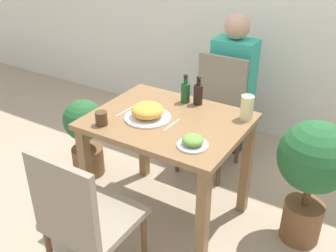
{
  "coord_description": "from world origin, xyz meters",
  "views": [
    {
      "loc": [
        1.09,
        -1.79,
        1.83
      ],
      "look_at": [
        0.0,
        0.0,
        0.7
      ],
      "focal_mm": 42.0,
      "sensor_mm": 36.0,
      "label": 1
    }
  ],
  "objects": [
    {
      "name": "potted_plant_left",
      "position": [
        -0.8,
        0.1,
        0.36
      ],
      "size": [
        0.31,
        0.31,
        0.63
      ],
      "color": "brown",
      "rests_on": "ground_plane"
    },
    {
      "name": "potted_plant_right",
      "position": [
        0.83,
        0.26,
        0.53
      ],
      "size": [
        0.43,
        0.43,
        0.82
      ],
      "color": "brown",
      "rests_on": "ground_plane"
    },
    {
      "name": "chair_far",
      "position": [
        -0.03,
        0.75,
        0.5
      ],
      "size": [
        0.42,
        0.42,
        0.89
      ],
      "color": "gray",
      "rests_on": "ground_plane"
    },
    {
      "name": "fork_utensil",
      "position": [
        -0.28,
        -0.06,
        0.75
      ],
      "size": [
        0.02,
        0.17,
        0.0
      ],
      "rotation": [
        0.0,
        0.0,
        1.51
      ],
      "color": "silver",
      "rests_on": "dining_table"
    },
    {
      "name": "food_plate",
      "position": [
        -0.11,
        -0.06,
        0.79
      ],
      "size": [
        0.28,
        0.28,
        0.1
      ],
      "color": "white",
      "rests_on": "dining_table"
    },
    {
      "name": "side_plate",
      "position": [
        0.28,
        -0.2,
        0.77
      ],
      "size": [
        0.17,
        0.17,
        0.06
      ],
      "color": "white",
      "rests_on": "dining_table"
    },
    {
      "name": "ground_plane",
      "position": [
        0.0,
        0.0,
        0.0
      ],
      "size": [
        16.0,
        16.0,
        0.0
      ],
      "primitive_type": "plane",
      "color": "tan"
    },
    {
      "name": "person_figure",
      "position": [
        -0.02,
        1.07,
        0.58
      ],
      "size": [
        0.34,
        0.22,
        1.17
      ],
      "color": "#2D3347",
      "rests_on": "ground_plane"
    },
    {
      "name": "juice_glass",
      "position": [
        0.4,
        0.24,
        0.82
      ],
      "size": [
        0.08,
        0.08,
        0.15
      ],
      "color": "beige",
      "rests_on": "dining_table"
    },
    {
      "name": "dining_table",
      "position": [
        0.0,
        0.0,
        0.62
      ],
      "size": [
        0.92,
        0.74,
        0.75
      ],
      "color": "olive",
      "rests_on": "ground_plane"
    },
    {
      "name": "chair_near",
      "position": [
        -0.05,
        -0.72,
        0.5
      ],
      "size": [
        0.42,
        0.42,
        0.89
      ],
      "rotation": [
        0.0,
        0.0,
        3.14
      ],
      "color": "gray",
      "rests_on": "ground_plane"
    },
    {
      "name": "spoon_utensil",
      "position": [
        0.06,
        -0.06,
        0.75
      ],
      "size": [
        0.01,
        0.17,
        0.0
      ],
      "rotation": [
        0.0,
        0.0,
        1.55
      ],
      "color": "silver",
      "rests_on": "dining_table"
    },
    {
      "name": "drink_cup",
      "position": [
        -0.29,
        -0.27,
        0.79
      ],
      "size": [
        0.07,
        0.07,
        0.08
      ],
      "color": "#4C331E",
      "rests_on": "dining_table"
    },
    {
      "name": "condiment_bottle",
      "position": [
        -0.03,
        0.26,
        0.82
      ],
      "size": [
        0.06,
        0.06,
        0.19
      ],
      "color": "#194C23",
      "rests_on": "dining_table"
    },
    {
      "name": "sauce_bottle",
      "position": [
        0.06,
        0.28,
        0.82
      ],
      "size": [
        0.06,
        0.06,
        0.19
      ],
      "color": "black",
      "rests_on": "dining_table"
    }
  ]
}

